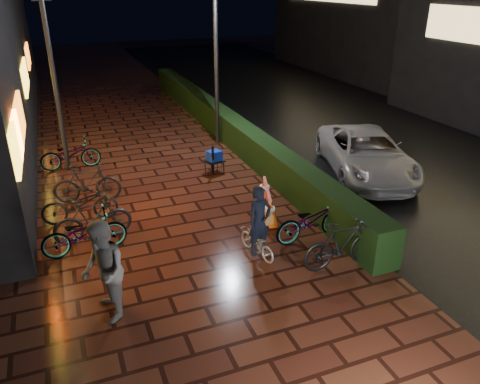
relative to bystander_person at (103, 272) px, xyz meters
name	(u,v)px	position (x,y,z in m)	size (l,w,h in m)	color
ground	(207,256)	(2.26, 1.27, -0.96)	(80.00, 80.00, 0.00)	#381911
asphalt_road	(394,142)	(11.26, 6.27, -0.95)	(11.00, 60.00, 0.01)	black
hedge	(224,124)	(5.56, 9.27, -0.46)	(0.70, 20.00, 1.00)	black
bystander_person	(103,272)	(0.00, 0.00, 0.00)	(0.93, 0.73, 1.91)	slate
van	(366,153)	(8.35, 4.06, -0.28)	(2.23, 4.84, 1.35)	#ADADB2
lamp_post_hedge	(216,60)	(5.06, 8.63, 2.08)	(0.53, 0.23, 5.52)	black
lamp_post_sf	(54,76)	(-0.29, 7.81, 2.01)	(0.51, 0.24, 5.40)	black
cyclist	(258,231)	(3.33, 0.88, -0.33)	(0.68, 1.24, 1.69)	silver
traffic_barrier	(267,200)	(4.39, 2.75, -0.60)	(0.92, 1.75, 0.71)	#FB5F0D
cart_assembly	(214,157)	(3.97, 5.80, -0.41)	(0.67, 0.71, 1.07)	black
parked_bikes_storefront	(81,195)	(-0.09, 4.51, -0.45)	(2.17, 6.15, 1.08)	black
parked_bikes_hedge	(325,231)	(4.79, 0.54, -0.45)	(1.89, 1.92, 1.08)	black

